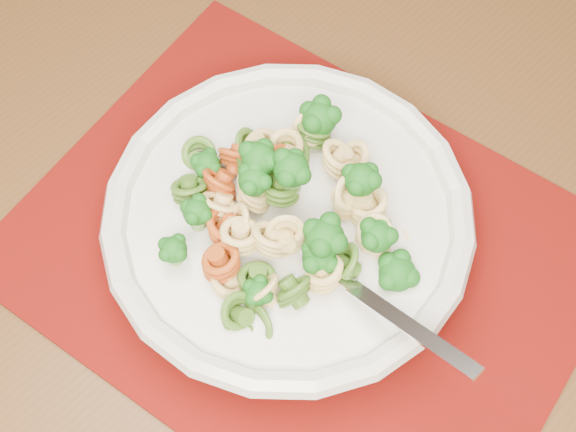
% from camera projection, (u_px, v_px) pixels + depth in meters
% --- Properties ---
extents(dining_table, '(1.51, 1.20, 0.77)m').
position_uv_depth(dining_table, '(317.00, 211.00, 0.77)').
color(dining_table, '#492B14').
rests_on(dining_table, ground).
extents(placemat, '(0.46, 0.38, 0.00)m').
position_uv_depth(placemat, '(304.00, 252.00, 0.62)').
color(placemat, '#5B0306').
rests_on(placemat, dining_table).
extents(pasta_bowl, '(0.28, 0.28, 0.05)m').
position_uv_depth(pasta_bowl, '(288.00, 221.00, 0.60)').
color(pasta_bowl, beige).
rests_on(pasta_bowl, placemat).
extents(pasta_broccoli_heap, '(0.24, 0.24, 0.06)m').
position_uv_depth(pasta_broccoli_heap, '(288.00, 212.00, 0.59)').
color(pasta_broccoli_heap, tan).
rests_on(pasta_broccoli_heap, pasta_bowl).
extents(fork, '(0.18, 0.08, 0.08)m').
position_uv_depth(fork, '(326.00, 269.00, 0.57)').
color(fork, silver).
rests_on(fork, pasta_bowl).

